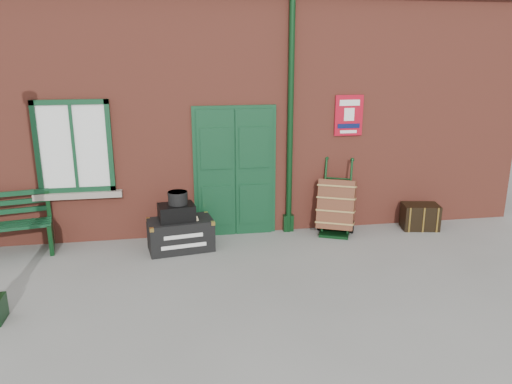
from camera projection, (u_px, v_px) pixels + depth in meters
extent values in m
plane|color=gray|center=(268.00, 266.00, 7.53)|extent=(80.00, 80.00, 0.00)
cube|color=brown|center=(236.00, 107.00, 10.30)|extent=(10.00, 4.00, 4.00)
cube|color=#0F391F|center=(235.00, 173.00, 8.56)|extent=(1.42, 0.12, 2.32)
cube|color=white|center=(74.00, 147.00, 7.98)|extent=(1.20, 0.08, 1.50)
cylinder|color=black|center=(290.00, 120.00, 8.43)|extent=(0.10, 0.10, 4.00)
cube|color=#AC0C1E|center=(349.00, 115.00, 8.63)|extent=(0.50, 0.03, 0.70)
cube|color=black|center=(51.00, 236.00, 8.05)|extent=(0.16, 0.50, 0.50)
cube|color=black|center=(181.00, 235.00, 8.09)|extent=(1.10, 0.71, 0.51)
cube|color=black|center=(177.00, 212.00, 7.98)|extent=(0.62, 0.49, 0.26)
cylinder|color=black|center=(178.00, 198.00, 7.95)|extent=(0.35, 0.35, 0.21)
cube|color=tan|center=(182.00, 226.00, 8.26)|extent=(0.40, 0.53, 0.68)
cube|color=tan|center=(193.00, 230.00, 8.20)|extent=(0.41, 0.49, 0.59)
cube|color=black|center=(334.00, 234.00, 8.77)|extent=(0.61, 0.54, 0.05)
cylinder|color=black|center=(324.00, 196.00, 8.82)|extent=(0.18, 0.34, 1.28)
cylinder|color=black|center=(350.00, 198.00, 8.71)|extent=(0.18, 0.34, 1.28)
cylinder|color=black|center=(319.00, 224.00, 9.00)|extent=(0.15, 0.24, 0.24)
cylinder|color=black|center=(352.00, 226.00, 8.86)|extent=(0.15, 0.24, 0.24)
cube|color=brown|center=(336.00, 204.00, 8.79)|extent=(0.85, 0.88, 0.95)
cube|color=black|center=(420.00, 216.00, 9.06)|extent=(0.70, 0.52, 0.46)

